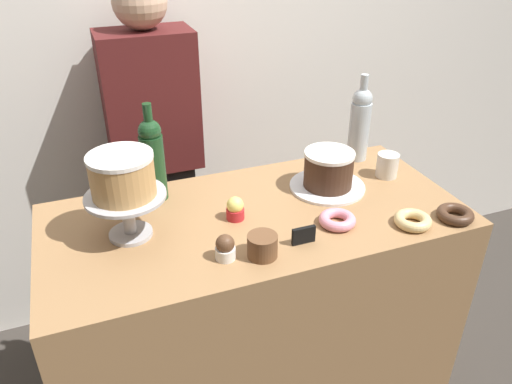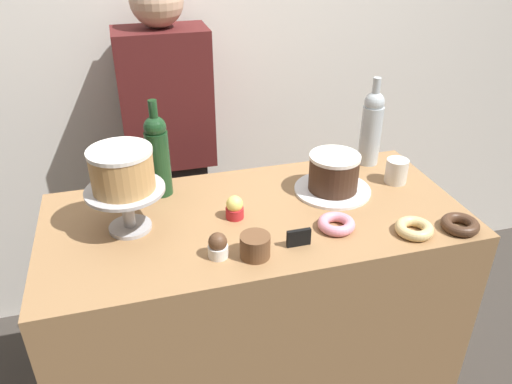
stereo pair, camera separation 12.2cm
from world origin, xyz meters
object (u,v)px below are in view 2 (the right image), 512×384
at_px(chocolate_round_cake, 334,172).
at_px(price_sign_chalkboard, 299,238).
at_px(wine_bottle_clear, 371,127).
at_px(cupcake_chocolate, 218,246).
at_px(donut_chocolate, 460,225).
at_px(coffee_cup_ceramic, 396,171).
at_px(cupcake_lemon, 234,207).
at_px(donut_pink, 336,224).
at_px(donut_glazed, 414,229).
at_px(cookie_stack, 255,246).
at_px(wine_bottle_green, 158,154).
at_px(cake_stand_pedestal, 127,202).
at_px(white_layer_cake, 122,169).
at_px(barista_figure, 172,162).

distance_m(chocolate_round_cake, price_sign_chalkboard, 0.34).
distance_m(wine_bottle_clear, cupcake_chocolate, 0.79).
height_order(cupcake_chocolate, donut_chocolate, cupcake_chocolate).
bearing_deg(wine_bottle_clear, coffee_cup_ceramic, -81.54).
height_order(chocolate_round_cake, cupcake_lemon, chocolate_round_cake).
distance_m(wine_bottle_clear, donut_pink, 0.50).
bearing_deg(donut_glazed, cookie_stack, 177.81).
bearing_deg(wine_bottle_green, coffee_cup_ceramic, -9.93).
relative_size(cake_stand_pedestal, donut_glazed, 2.04).
relative_size(cupcake_lemon, cupcake_chocolate, 1.00).
distance_m(cake_stand_pedestal, white_layer_cake, 0.11).
bearing_deg(coffee_cup_ceramic, donut_chocolate, -83.21).
distance_m(wine_bottle_clear, cupcake_lemon, 0.63).
relative_size(cupcake_chocolate, price_sign_chalkboard, 1.06).
relative_size(cupcake_lemon, cookie_stack, 0.88).
xyz_separation_m(chocolate_round_cake, cookie_stack, (-0.35, -0.28, -0.04)).
distance_m(chocolate_round_cake, cupcake_lemon, 0.36).
bearing_deg(donut_pink, cookie_stack, -166.32).
bearing_deg(donut_glazed, wine_bottle_clear, 80.15).
height_order(cake_stand_pedestal, cookie_stack, cake_stand_pedestal).
xyz_separation_m(coffee_cup_ceramic, barista_figure, (-0.71, 0.61, -0.16)).
distance_m(white_layer_cake, donut_chocolate, 1.00).
height_order(donut_chocolate, donut_glazed, same).
relative_size(cake_stand_pedestal, white_layer_cake, 1.27).
height_order(cupcake_chocolate, price_sign_chalkboard, cupcake_chocolate).
xyz_separation_m(white_layer_cake, donut_glazed, (0.80, -0.25, -0.18)).
height_order(donut_glazed, barista_figure, barista_figure).
relative_size(wine_bottle_green, donut_chocolate, 2.91).
height_order(cupcake_chocolate, barista_figure, barista_figure).
distance_m(white_layer_cake, donut_pink, 0.64).
bearing_deg(wine_bottle_clear, donut_chocolate, -82.64).
distance_m(chocolate_round_cake, barista_figure, 0.80).
height_order(wine_bottle_clear, donut_chocolate, wine_bottle_clear).
relative_size(wine_bottle_green, cookie_stack, 3.87).
bearing_deg(wine_bottle_green, white_layer_cake, -120.67).
bearing_deg(price_sign_chalkboard, cake_stand_pedestal, 154.83).
height_order(price_sign_chalkboard, coffee_cup_ceramic, coffee_cup_ceramic).
bearing_deg(chocolate_round_cake, barista_figure, 128.00).
bearing_deg(white_layer_cake, cookie_stack, -35.24).
bearing_deg(cookie_stack, price_sign_chalkboard, 6.37).
height_order(white_layer_cake, cookie_stack, white_layer_cake).
xyz_separation_m(chocolate_round_cake, price_sign_chalkboard, (-0.22, -0.26, -0.05)).
distance_m(cupcake_chocolate, cookie_stack, 0.10).
relative_size(cupcake_lemon, barista_figure, 0.05).
distance_m(white_layer_cake, cupcake_lemon, 0.36).
distance_m(chocolate_round_cake, donut_chocolate, 0.42).
bearing_deg(white_layer_cake, coffee_cup_ceramic, 3.27).
height_order(white_layer_cake, price_sign_chalkboard, white_layer_cake).
xyz_separation_m(cake_stand_pedestal, donut_pink, (0.59, -0.16, -0.08)).
height_order(white_layer_cake, wine_bottle_clear, wine_bottle_clear).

